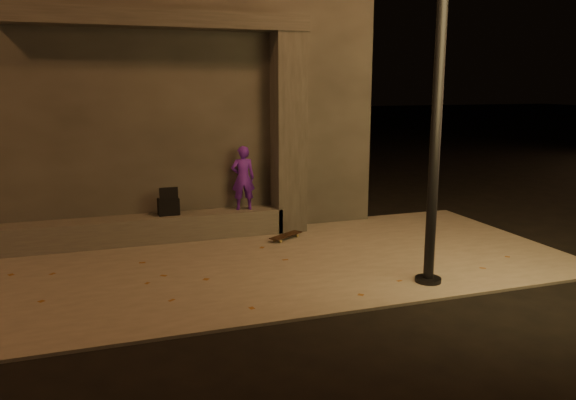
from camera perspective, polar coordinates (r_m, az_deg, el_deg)
name	(u,v)px	position (r m, az deg, el deg)	size (l,w,h in m)	color
ground	(256,320)	(6.79, -3.32, -12.08)	(120.00, 120.00, 0.00)	black
sidewalk	(220,267)	(8.60, -6.95, -6.81)	(11.00, 4.40, 0.04)	#66615A
building	(125,91)	(12.51, -16.24, 10.63)	(9.00, 5.10, 5.22)	#34322F
ledge	(111,232)	(10.05, -17.51, -3.10)	(6.00, 0.55, 0.45)	#4C4945
column	(288,134)	(10.34, 0.03, 6.71)	(0.55, 0.55, 3.60)	#34322F
canopy	(161,20)	(9.92, -12.77, 17.45)	(5.00, 0.70, 0.28)	#34322F
skateboarder	(243,178)	(10.19, -4.59, 2.25)	(0.42, 0.28, 1.17)	#541AAB
backpack	(169,205)	(10.03, -12.05, -0.51)	(0.37, 0.25, 0.50)	black
skateboard	(286,236)	(9.96, -0.20, -3.64)	(0.71, 0.55, 0.08)	black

